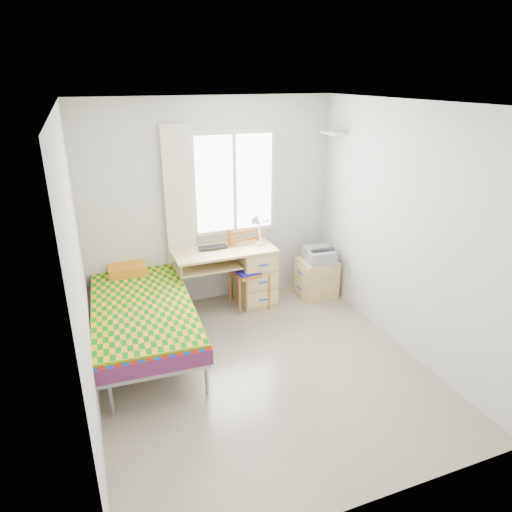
{
  "coord_description": "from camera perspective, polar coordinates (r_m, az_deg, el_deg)",
  "views": [
    {
      "loc": [
        -1.46,
        -3.66,
        2.81
      ],
      "look_at": [
        0.14,
        0.55,
        1.02
      ],
      "focal_mm": 32.0,
      "sensor_mm": 36.0,
      "label": 1
    }
  ],
  "objects": [
    {
      "name": "book",
      "position": [
        5.71,
        -6.22,
        -1.36
      ],
      "size": [
        0.16,
        0.22,
        0.02
      ],
      "primitive_type": "imported",
      "rotation": [
        0.0,
        0.0,
        0.01
      ],
      "color": "gray",
      "rests_on": "desk"
    },
    {
      "name": "wall_back",
      "position": [
        5.81,
        -5.59,
        6.46
      ],
      "size": [
        3.2,
        0.0,
        3.2
      ],
      "primitive_type": "plane",
      "rotation": [
        1.57,
        0.0,
        0.0
      ],
      "color": "silver",
      "rests_on": "ground"
    },
    {
      "name": "wall_right",
      "position": [
        5.01,
        18.13,
        2.99
      ],
      "size": [
        0.0,
        3.5,
        3.5
      ],
      "primitive_type": "plane",
      "rotation": [
        1.57,
        0.0,
        -1.57
      ],
      "color": "silver",
      "rests_on": "ground"
    },
    {
      "name": "floating_shelf",
      "position": [
        5.9,
        9.64,
        14.92
      ],
      "size": [
        0.2,
        0.32,
        0.03
      ],
      "primitive_type": "cube",
      "color": "white",
      "rests_on": "wall_right"
    },
    {
      "name": "chair",
      "position": [
        5.83,
        -0.98,
        -1.01
      ],
      "size": [
        0.5,
        0.5,
        1.01
      ],
      "rotation": [
        0.0,
        0.0,
        0.16
      ],
      "color": "#A55220",
      "rests_on": "floor"
    },
    {
      "name": "curtain",
      "position": [
        5.61,
        -9.61,
        7.31
      ],
      "size": [
        0.35,
        0.05,
        1.7
      ],
      "primitive_type": "cube",
      "color": "#F1EBC7",
      "rests_on": "wall_back"
    },
    {
      "name": "bed",
      "position": [
        5.16,
        -14.2,
        -6.02
      ],
      "size": [
        1.14,
        2.29,
        0.98
      ],
      "rotation": [
        0.0,
        0.0,
        -0.04
      ],
      "color": "#979A9F",
      "rests_on": "floor"
    },
    {
      "name": "task_lamp",
      "position": [
        5.63,
        0.28,
        3.57
      ],
      "size": [
        0.23,
        0.33,
        0.43
      ],
      "rotation": [
        0.0,
        0.0,
        0.25
      ],
      "color": "white",
      "rests_on": "desk"
    },
    {
      "name": "wall_left",
      "position": [
        3.96,
        -21.2,
        -2.3
      ],
      "size": [
        0.0,
        3.5,
        3.5
      ],
      "primitive_type": "plane",
      "rotation": [
        1.57,
        0.0,
        1.57
      ],
      "color": "silver",
      "rests_on": "ground"
    },
    {
      "name": "window",
      "position": [
        5.81,
        -2.73,
        9.09
      ],
      "size": [
        1.1,
        0.04,
        1.3
      ],
      "color": "white",
      "rests_on": "wall_back"
    },
    {
      "name": "laptop",
      "position": [
        5.67,
        -5.26,
        0.88
      ],
      "size": [
        0.36,
        0.23,
        0.03
      ],
      "primitive_type": "imported",
      "rotation": [
        0.0,
        0.0,
        0.0
      ],
      "color": "black",
      "rests_on": "desk"
    },
    {
      "name": "pen_cup",
      "position": [
        5.81,
        -3.04,
        1.88
      ],
      "size": [
        0.11,
        0.11,
        0.11
      ],
      "primitive_type": "cylinder",
      "rotation": [
        0.0,
        0.0,
        0.31
      ],
      "color": "orange",
      "rests_on": "desk"
    },
    {
      "name": "desk",
      "position": [
        5.93,
        -0.79,
        -2.04
      ],
      "size": [
        1.28,
        0.59,
        0.79
      ],
      "rotation": [
        0.0,
        0.0,
        0.01
      ],
      "color": "#DDC274",
      "rests_on": "floor"
    },
    {
      "name": "ceiling",
      "position": [
        3.95,
        0.95,
        18.59
      ],
      "size": [
        3.5,
        3.5,
        0.0
      ],
      "primitive_type": "plane",
      "rotation": [
        3.14,
        0.0,
        0.0
      ],
      "color": "white",
      "rests_on": "wall_back"
    },
    {
      "name": "cabinet",
      "position": [
        6.22,
        7.54,
        -2.77
      ],
      "size": [
        0.48,
        0.43,
        0.52
      ],
      "rotation": [
        0.0,
        0.0,
        0.0
      ],
      "color": "tan",
      "rests_on": "floor"
    },
    {
      "name": "floor",
      "position": [
        4.84,
        0.75,
        -13.82
      ],
      "size": [
        3.5,
        3.5,
        0.0
      ],
      "primitive_type": "plane",
      "color": "#BCAD93",
      "rests_on": "ground"
    },
    {
      "name": "printer",
      "position": [
        6.09,
        7.88,
        0.21
      ],
      "size": [
        0.38,
        0.43,
        0.17
      ],
      "rotation": [
        0.0,
        0.0,
        -0.1
      ],
      "color": "#94969C",
      "rests_on": "cabinet"
    }
  ]
}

